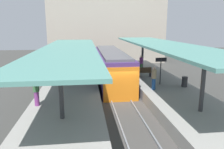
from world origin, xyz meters
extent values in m
plane|color=#383835|center=(0.00, 0.00, 0.00)|extent=(80.00, 80.00, 0.00)
cube|color=gray|center=(-3.80, 0.00, 0.50)|extent=(4.40, 28.00, 1.00)
cube|color=gray|center=(3.80, 0.00, 0.50)|extent=(4.40, 28.00, 1.00)
cube|color=#423F3D|center=(0.00, 0.00, 0.10)|extent=(3.20, 28.00, 0.20)
cube|color=slate|center=(-0.72, 0.00, 0.27)|extent=(0.08, 28.00, 0.14)
cube|color=slate|center=(0.72, 0.00, 0.27)|extent=(0.08, 28.00, 0.14)
cube|color=#472D6B|center=(0.00, 5.73, 1.65)|extent=(2.70, 12.72, 2.90)
cube|color=orange|center=(0.00, -0.66, 1.50)|extent=(2.65, 0.08, 2.60)
cube|color=black|center=(-1.37, 5.73, 2.00)|extent=(0.04, 11.70, 0.76)
cube|color=black|center=(1.37, 5.73, 2.00)|extent=(0.04, 11.70, 0.76)
cube|color=#515156|center=(0.00, 5.73, 3.20)|extent=(2.16, 12.09, 0.20)
cylinder|color=#333335|center=(-3.80, -4.90, 2.44)|extent=(0.24, 0.24, 2.89)
cylinder|color=#333335|center=(-3.80, 7.70, 2.44)|extent=(0.24, 0.24, 2.89)
cube|color=slate|center=(-3.80, 1.40, 3.97)|extent=(4.18, 21.00, 0.16)
cylinder|color=#333335|center=(3.80, -4.90, 2.56)|extent=(0.24, 0.24, 3.12)
cylinder|color=#333335|center=(3.80, 7.70, 2.56)|extent=(0.24, 0.24, 3.12)
cube|color=slate|center=(3.80, 1.40, 4.20)|extent=(4.18, 21.00, 0.16)
cube|color=black|center=(2.45, 3.79, 1.20)|extent=(0.08, 0.32, 0.40)
cube|color=black|center=(3.55, 3.79, 1.20)|extent=(0.08, 0.32, 0.40)
cube|color=#4C3823|center=(3.00, 3.79, 1.43)|extent=(1.40, 0.40, 0.06)
cube|color=#4C3823|center=(3.00, 3.97, 1.66)|extent=(1.40, 0.06, 0.40)
cylinder|color=#262628|center=(3.49, 0.92, 2.10)|extent=(0.08, 0.08, 2.20)
cube|color=black|center=(3.49, 0.92, 3.05)|extent=(0.90, 0.06, 0.32)
cylinder|color=#2D2D30|center=(5.16, -0.01, 1.40)|extent=(0.44, 0.44, 0.80)
cylinder|color=#7A337A|center=(-5.48, -2.86, 1.44)|extent=(0.28, 0.28, 0.88)
cylinder|color=#386B3D|center=(-5.48, -2.86, 2.20)|extent=(0.36, 0.36, 0.63)
sphere|color=#936B4C|center=(-5.48, -2.86, 2.62)|extent=(0.22, 0.22, 0.22)
cylinder|color=navy|center=(2.51, -0.44, 1.42)|extent=(0.28, 0.28, 0.85)
cylinder|color=#998460|center=(2.51, -0.44, 2.19)|extent=(0.36, 0.36, 0.68)
sphere|color=beige|center=(2.51, -0.44, 2.63)|extent=(0.22, 0.22, 0.22)
cylinder|color=#386B3D|center=(3.17, 5.85, 1.45)|extent=(0.28, 0.28, 0.91)
cylinder|color=#7A337A|center=(3.17, 5.85, 2.22)|extent=(0.36, 0.36, 0.62)
sphere|color=beige|center=(3.17, 5.85, 2.64)|extent=(0.22, 0.22, 0.22)
cube|color=#A89E8E|center=(1.00, 20.00, 5.50)|extent=(18.00, 6.00, 11.00)
camera|label=1|loc=(-2.53, -15.51, 5.63)|focal=34.43mm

